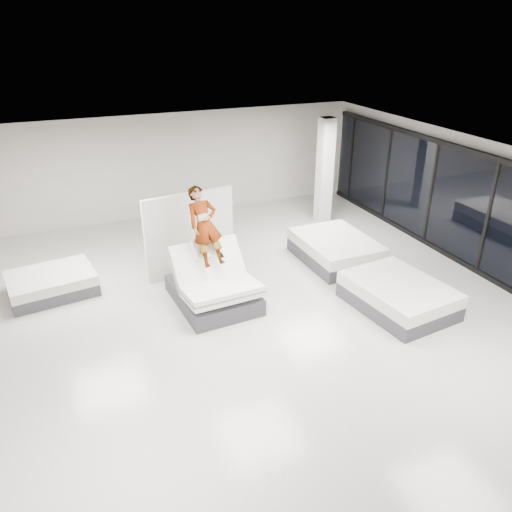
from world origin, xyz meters
The scene contains 10 objects.
room centered at (0.00, 0.00, 1.60)m, with size 14.00×14.04×3.20m.
hero_bed centered at (-0.62, 1.11, 0.41)m, with size 1.74×2.21×1.41m.
person centered at (-0.65, 1.46, 1.36)m, with size 0.65×0.43×1.78m, color slate.
remote centered at (-0.40, 1.12, 1.14)m, with size 0.05×0.14×0.03m, color black.
divider_panel centered at (-0.66, 2.74, 1.04)m, with size 2.29×0.10×2.08m, color silver.
flat_bed_right_far centered at (2.99, 1.99, 0.31)m, with size 1.72×2.28×0.62m.
flat_bed_right_near centered at (3.02, -0.61, 0.30)m, with size 1.91×2.39×0.61m.
flat_bed_left_far centered at (-3.93, 2.94, 0.25)m, with size 2.04×1.65×0.51m.
column centered at (4.00, 4.50, 1.60)m, with size 0.40×0.40×3.20m, color silver.
storefront_glazing centered at (5.90, 0.00, 1.45)m, with size 0.12×13.40×2.92m.
Camera 1 is at (-3.41, -8.13, 5.74)m, focal length 35.00 mm.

